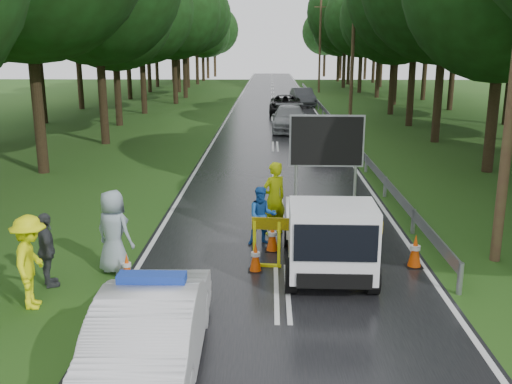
{
  "coord_description": "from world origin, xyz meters",
  "views": [
    {
      "loc": [
        -0.28,
        -11.13,
        5.03
      ],
      "look_at": [
        -0.64,
        3.46,
        1.3
      ],
      "focal_mm": 40.0,
      "sensor_mm": 36.0,
      "label": 1
    }
  ],
  "objects_px": {
    "officer": "(274,199)",
    "queue_car_second": "(289,119)",
    "queue_car_third": "(285,105)",
    "police_sedan": "(154,324)",
    "barrier": "(316,232)",
    "queue_car_first": "(328,136)",
    "queue_car_fourth": "(303,97)",
    "civilian": "(262,216)",
    "work_truck": "(328,232)"
  },
  "relations": [
    {
      "from": "work_truck",
      "to": "police_sedan",
      "type": "bearing_deg",
      "value": -126.94
    },
    {
      "from": "queue_car_fourth",
      "to": "queue_car_second",
      "type": "bearing_deg",
      "value": -102.79
    },
    {
      "from": "police_sedan",
      "to": "queue_car_fourth",
      "type": "distance_m",
      "value": 41.97
    },
    {
      "from": "queue_car_first",
      "to": "queue_car_second",
      "type": "height_order",
      "value": "queue_car_first"
    },
    {
      "from": "barrier",
      "to": "queue_car_first",
      "type": "xyz_separation_m",
      "value": [
        1.78,
        15.61,
        -0.16
      ]
    },
    {
      "from": "queue_car_third",
      "to": "work_truck",
      "type": "bearing_deg",
      "value": -88.19
    },
    {
      "from": "police_sedan",
      "to": "officer",
      "type": "height_order",
      "value": "officer"
    },
    {
      "from": "queue_car_third",
      "to": "queue_car_fourth",
      "type": "bearing_deg",
      "value": 76.16
    },
    {
      "from": "police_sedan",
      "to": "barrier",
      "type": "xyz_separation_m",
      "value": [
        2.92,
        4.12,
        0.21
      ]
    },
    {
      "from": "officer",
      "to": "queue_car_second",
      "type": "distance_m",
      "value": 19.95
    },
    {
      "from": "officer",
      "to": "queue_car_second",
      "type": "bearing_deg",
      "value": -127.8
    },
    {
      "from": "police_sedan",
      "to": "officer",
      "type": "bearing_deg",
      "value": -107.98
    },
    {
      "from": "queue_car_first",
      "to": "queue_car_third",
      "type": "height_order",
      "value": "queue_car_first"
    },
    {
      "from": "queue_car_first",
      "to": "queue_car_fourth",
      "type": "relative_size",
      "value": 0.96
    },
    {
      "from": "queue_car_fourth",
      "to": "police_sedan",
      "type": "bearing_deg",
      "value": -103.02
    },
    {
      "from": "police_sedan",
      "to": "queue_car_first",
      "type": "relative_size",
      "value": 0.98
    },
    {
      "from": "barrier",
      "to": "civilian",
      "type": "xyz_separation_m",
      "value": [
        -1.27,
        1.73,
        -0.15
      ]
    },
    {
      "from": "work_truck",
      "to": "civilian",
      "type": "bearing_deg",
      "value": 131.72
    },
    {
      "from": "officer",
      "to": "queue_car_first",
      "type": "height_order",
      "value": "officer"
    },
    {
      "from": "police_sedan",
      "to": "barrier",
      "type": "bearing_deg",
      "value": -126.92
    },
    {
      "from": "queue_car_third",
      "to": "queue_car_fourth",
      "type": "height_order",
      "value": "queue_car_fourth"
    },
    {
      "from": "civilian",
      "to": "queue_car_fourth",
      "type": "relative_size",
      "value": 0.33
    },
    {
      "from": "civilian",
      "to": "queue_car_third",
      "type": "bearing_deg",
      "value": 77.18
    },
    {
      "from": "work_truck",
      "to": "queue_car_first",
      "type": "relative_size",
      "value": 0.97
    },
    {
      "from": "police_sedan",
      "to": "civilian",
      "type": "xyz_separation_m",
      "value": [
        1.65,
        5.85,
        0.06
      ]
    },
    {
      "from": "barrier",
      "to": "civilian",
      "type": "height_order",
      "value": "civilian"
    },
    {
      "from": "civilian",
      "to": "queue_car_fourth",
      "type": "height_order",
      "value": "civilian"
    },
    {
      "from": "police_sedan",
      "to": "civilian",
      "type": "distance_m",
      "value": 6.07
    },
    {
      "from": "officer",
      "to": "queue_car_second",
      "type": "height_order",
      "value": "officer"
    },
    {
      "from": "police_sedan",
      "to": "queue_car_third",
      "type": "xyz_separation_m",
      "value": [
        3.02,
        35.71,
        -0.0
      ]
    },
    {
      "from": "barrier",
      "to": "officer",
      "type": "bearing_deg",
      "value": 115.7
    },
    {
      "from": "officer",
      "to": "civilian",
      "type": "relative_size",
      "value": 1.31
    },
    {
      "from": "officer",
      "to": "civilian",
      "type": "height_order",
      "value": "officer"
    },
    {
      "from": "work_truck",
      "to": "queue_car_fourth",
      "type": "relative_size",
      "value": 0.93
    },
    {
      "from": "queue_car_second",
      "to": "queue_car_first",
      "type": "bearing_deg",
      "value": -75.0
    },
    {
      "from": "civilian",
      "to": "queue_car_third",
      "type": "height_order",
      "value": "civilian"
    },
    {
      "from": "police_sedan",
      "to": "queue_car_first",
      "type": "xyz_separation_m",
      "value": [
        4.7,
        19.73,
        0.05
      ]
    },
    {
      "from": "queue_car_third",
      "to": "queue_car_fourth",
      "type": "distance_m",
      "value": 6.22
    },
    {
      "from": "queue_car_third",
      "to": "queue_car_second",
      "type": "bearing_deg",
      "value": -88.35
    },
    {
      "from": "officer",
      "to": "queue_car_third",
      "type": "relative_size",
      "value": 0.4
    },
    {
      "from": "queue_car_third",
      "to": "civilian",
      "type": "bearing_deg",
      "value": -91.1
    },
    {
      "from": "queue_car_second",
      "to": "queue_car_fourth",
      "type": "xyz_separation_m",
      "value": [
        1.63,
        15.09,
        0.02
      ]
    },
    {
      "from": "officer",
      "to": "queue_car_fourth",
      "type": "xyz_separation_m",
      "value": [
        2.7,
        35.01,
        -0.24
      ]
    },
    {
      "from": "officer",
      "to": "queue_car_fourth",
      "type": "relative_size",
      "value": 0.43
    },
    {
      "from": "queue_car_first",
      "to": "queue_car_second",
      "type": "xyz_separation_m",
      "value": [
        -1.66,
        6.89,
        -0.01
      ]
    },
    {
      "from": "civilian",
      "to": "queue_car_first",
      "type": "height_order",
      "value": "civilian"
    },
    {
      "from": "police_sedan",
      "to": "queue_car_second",
      "type": "height_order",
      "value": "police_sedan"
    },
    {
      "from": "work_truck",
      "to": "queue_car_fourth",
      "type": "xyz_separation_m",
      "value": [
        1.49,
        37.64,
        -0.16
      ]
    },
    {
      "from": "queue_car_first",
      "to": "queue_car_fourth",
      "type": "bearing_deg",
      "value": 91.35
    },
    {
      "from": "police_sedan",
      "to": "queue_car_second",
      "type": "bearing_deg",
      "value": -98.12
    }
  ]
}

